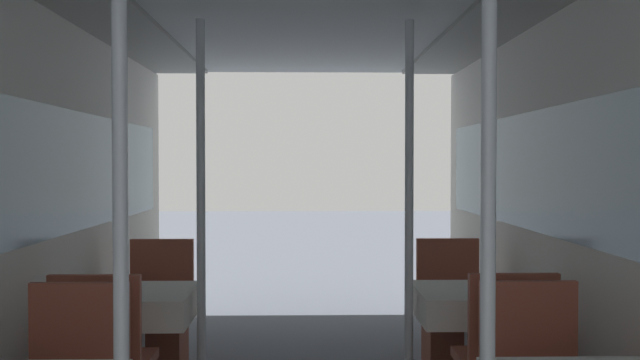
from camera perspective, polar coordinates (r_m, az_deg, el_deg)
name	(u,v)px	position (r m, az deg, el deg)	size (l,w,h in m)	color
wall_left	(14,219)	(3.72, -23.29, -2.90)	(0.05, 6.56, 2.27)	silver
wall_right	(593,218)	(3.73, 20.98, -2.88)	(0.05, 6.56, 2.27)	silver
support_pole_left_0	(121,257)	(2.42, -15.61, -5.98)	(0.05, 0.05, 2.27)	silver
dining_table_left_1	(135,310)	(4.31, -14.57, -10.04)	(0.68, 0.68, 0.71)	#4C4C51
chair_left_far_1	(157,336)	(4.96, -12.88, -12.10)	(0.43, 0.43, 0.92)	brown
support_pole_left_1	(201,217)	(4.17, -9.47, -2.91)	(0.05, 0.05, 2.27)	silver
support_pole_right_0	(489,256)	(2.42, 13.33, -5.97)	(0.05, 0.05, 2.27)	silver
dining_table_right_1	(475,309)	(4.32, 12.26, -10.02)	(0.68, 0.68, 0.71)	#4C4C51
chair_right_far_1	(453,335)	(4.96, 10.57, -12.08)	(0.43, 0.43, 0.92)	brown
support_pole_right_1	(409,216)	(4.17, 7.16, -2.90)	(0.05, 0.05, 2.27)	silver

